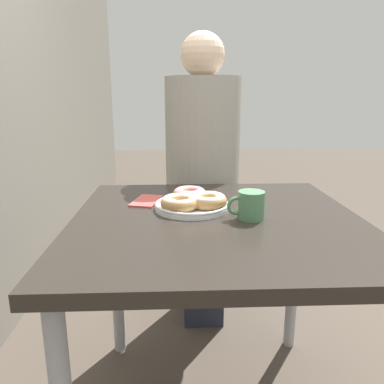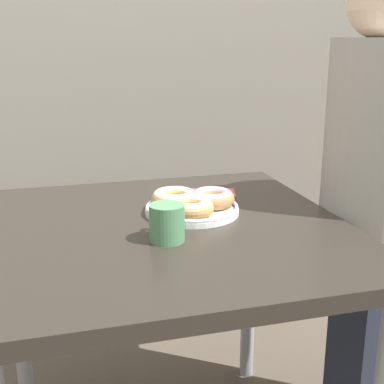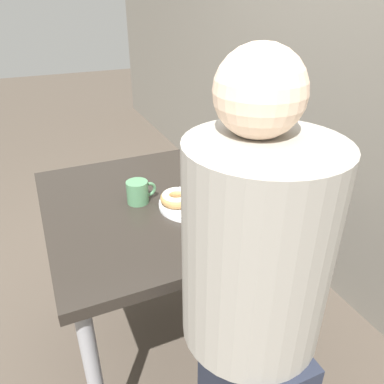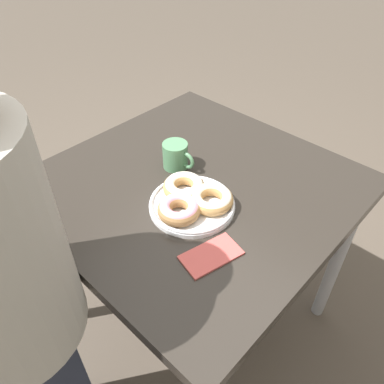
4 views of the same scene
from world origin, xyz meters
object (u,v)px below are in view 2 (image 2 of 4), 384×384
object	(u,v)px
coffee_mug	(167,222)
napkin	(209,193)
dining_table	(165,258)
donut_plate	(192,203)

from	to	relation	value
coffee_mug	napkin	distance (m)	0.40
coffee_mug	napkin	xyz separation A→B (m)	(0.21, 0.34, -0.04)
coffee_mug	napkin	world-z (taller)	coffee_mug
coffee_mug	napkin	bearing A→B (deg)	58.16
napkin	dining_table	bearing A→B (deg)	-129.07
donut_plate	napkin	size ratio (longest dim) A/B	1.60
donut_plate	napkin	distance (m)	0.19
dining_table	donut_plate	bearing A→B (deg)	38.55
dining_table	donut_plate	xyz separation A→B (m)	(0.09, 0.07, 0.12)
dining_table	coffee_mug	world-z (taller)	coffee_mug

